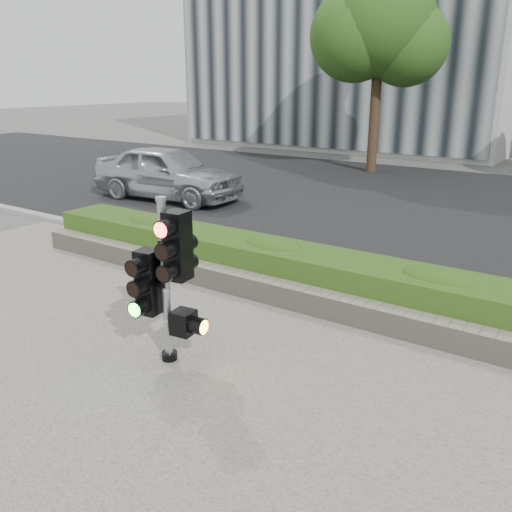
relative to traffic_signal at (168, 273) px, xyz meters
The scene contains 9 objects.
ground 1.45m from the traffic_signal, 20.83° to the left, with size 120.00×120.00×0.00m, color #51514C.
sidewalk 2.60m from the traffic_signal, 69.43° to the right, with size 16.00×11.00×0.03m, color #9E9389.
road 10.41m from the traffic_signal, 85.45° to the left, with size 60.00×13.00×0.02m, color black.
curb 3.72m from the traffic_signal, 76.66° to the left, with size 60.00×0.25×0.12m, color gray.
stone_wall 2.54m from the traffic_signal, 69.64° to the left, with size 12.00×0.32×0.34m, color gray.
hedge 3.08m from the traffic_signal, 73.99° to the left, with size 12.00×1.00×0.68m, color #547F27.
tree_left 15.81m from the traffic_signal, 103.96° to the left, with size 4.61×4.03×7.34m.
traffic_signal is the anchor object (origin of this frame).
car_silver 9.56m from the traffic_signal, 133.34° to the left, with size 1.80×4.46×1.52m, color #B2B4BA.
Camera 1 is at (3.36, -4.63, 3.29)m, focal length 38.00 mm.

